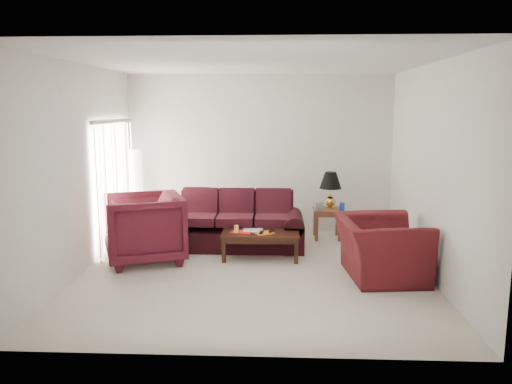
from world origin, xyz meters
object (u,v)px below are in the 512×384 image
(sofa, at_px, (236,221))
(end_table, at_px, (327,223))
(coffee_table, at_px, (261,245))
(armchair_right, at_px, (380,248))
(armchair_left, at_px, (144,228))
(floor_lamp, at_px, (137,191))

(sofa, bearing_deg, end_table, 22.06)
(sofa, relative_size, coffee_table, 1.88)
(armchair_right, bearing_deg, armchair_left, 75.17)
(armchair_right, bearing_deg, end_table, 8.77)
(sofa, xyz_separation_m, armchair_right, (2.17, -1.41, -0.05))
(coffee_table, bearing_deg, armchair_left, 169.43)
(end_table, distance_m, armchair_right, 2.19)
(sofa, height_order, armchair_right, sofa)
(end_table, relative_size, armchair_left, 0.47)
(armchair_left, xyz_separation_m, armchair_right, (3.53, -0.57, -0.11))
(floor_lamp, xyz_separation_m, armchair_right, (4.12, -2.31, -0.39))
(end_table, bearing_deg, floor_lamp, 176.85)
(sofa, relative_size, armchair_right, 1.78)
(armchair_left, bearing_deg, coffee_table, 76.61)
(end_table, distance_m, floor_lamp, 3.62)
(floor_lamp, bearing_deg, armchair_right, -29.26)
(floor_lamp, relative_size, coffee_table, 1.33)
(armchair_left, bearing_deg, end_table, 96.34)
(armchair_left, bearing_deg, sofa, 100.56)
(armchair_right, xyz_separation_m, coffee_table, (-1.72, 0.81, -0.21))
(end_table, xyz_separation_m, coffee_table, (-1.18, -1.30, -0.06))
(sofa, distance_m, armchair_right, 2.58)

